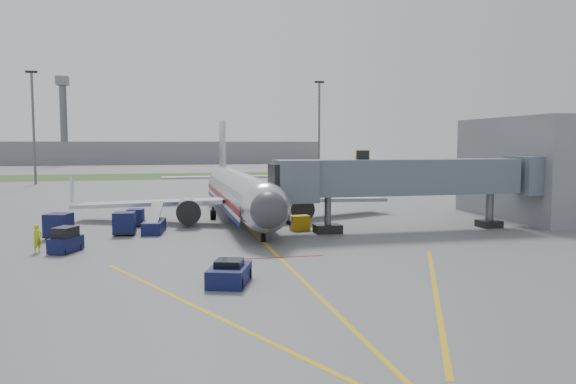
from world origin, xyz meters
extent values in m
plane|color=#565659|center=(0.00, 0.00, 0.00)|extent=(400.00, 400.00, 0.00)
cube|color=#2D4C1E|center=(0.00, 90.00, 0.01)|extent=(300.00, 25.00, 0.01)
cube|color=gold|center=(0.00, -2.00, 0.00)|extent=(0.25, 50.00, 0.01)
cube|color=maroon|center=(0.00, -4.00, 0.00)|extent=(6.00, 0.25, 0.01)
cube|color=gold|center=(-6.00, -14.00, 0.00)|extent=(9.52, 20.04, 0.01)
cube|color=gold|center=(6.00, -14.00, 0.00)|extent=(9.52, 20.04, 0.01)
cylinder|color=silver|center=(0.00, 15.00, 2.70)|extent=(3.80, 28.00, 3.80)
sphere|color=silver|center=(0.00, 1.00, 2.70)|extent=(3.80, 3.80, 3.80)
sphere|color=#38383D|center=(0.00, -0.30, 2.70)|extent=(2.74, 2.74, 2.74)
cube|color=black|center=(0.00, 0.60, 3.25)|extent=(2.20, 1.20, 0.55)
cone|color=silver|center=(0.00, 31.50, 2.70)|extent=(3.80, 5.00, 3.80)
cube|color=#B7BAC1|center=(0.00, 31.00, 6.70)|extent=(0.35, 4.20, 7.00)
cube|color=#B7BAC1|center=(-8.50, 15.00, 1.80)|extent=(15.10, 8.59, 1.13)
cube|color=#B7BAC1|center=(8.50, 15.00, 1.80)|extent=(15.10, 8.59, 1.13)
cylinder|color=silver|center=(-5.20, 12.00, 1.35)|extent=(2.10, 3.60, 2.10)
cylinder|color=silver|center=(5.20, 12.00, 1.35)|extent=(2.10, 3.60, 2.10)
cube|color=maroon|center=(1.92, 15.00, 2.35)|extent=(0.05, 28.00, 0.45)
cube|color=#0E115E|center=(1.92, 15.00, 1.45)|extent=(0.05, 28.00, 0.35)
cylinder|color=black|center=(0.00, 2.00, 0.30)|extent=(0.28, 0.70, 0.70)
cylinder|color=black|center=(-2.60, 15.50, 0.45)|extent=(0.50, 1.00, 1.00)
cylinder|color=black|center=(2.60, 15.50, 0.45)|extent=(0.50, 1.00, 1.00)
cube|color=slate|center=(13.00, 5.00, 4.60)|extent=(20.00, 3.00, 3.00)
cube|color=slate|center=(3.20, 5.00, 4.40)|extent=(3.20, 3.60, 3.40)
cube|color=black|center=(2.00, 5.00, 4.40)|extent=(1.60, 3.00, 2.80)
cube|color=#E5A70D|center=(9.00, 5.00, 6.40)|extent=(1.20, 0.15, 1.00)
cylinder|color=#595B60|center=(6.00, 5.00, 1.55)|extent=(0.56, 0.56, 3.10)
cube|color=black|center=(6.00, 5.00, 0.35)|extent=(2.20, 1.60, 0.70)
cylinder|color=#595B60|center=(21.00, 5.00, 1.55)|extent=(0.70, 0.70, 3.10)
cube|color=black|center=(21.00, 5.00, 0.30)|extent=(1.80, 1.80, 0.60)
cube|color=slate|center=(25.00, 5.00, 4.60)|extent=(3.00, 4.00, 3.40)
cube|color=slate|center=(30.00, 10.00, 5.00)|extent=(10.00, 16.00, 10.00)
cylinder|color=#595B60|center=(-30.00, 70.00, 10.00)|extent=(0.44, 0.44, 20.00)
cube|color=black|center=(-30.00, 70.00, 20.20)|extent=(2.00, 0.40, 0.40)
cylinder|color=#595B60|center=(25.00, 75.00, 10.00)|extent=(0.44, 0.44, 20.00)
cube|color=black|center=(25.00, 75.00, 20.20)|extent=(2.00, 0.40, 0.40)
cube|color=slate|center=(-10.00, 170.00, 4.00)|extent=(120.00, 14.00, 8.00)
cylinder|color=#595B60|center=(-40.00, 165.00, 14.00)|extent=(2.40, 2.40, 28.00)
cube|color=slate|center=(-40.00, 165.00, 28.50)|extent=(4.00, 4.00, 3.00)
cube|color=#0C0F38|center=(-4.00, -10.17, 0.48)|extent=(2.82, 3.59, 0.96)
cube|color=black|center=(-4.00, -10.17, 1.09)|extent=(1.77, 1.77, 0.44)
cylinder|color=black|center=(-5.10, -11.00, 0.35)|extent=(0.40, 0.72, 0.70)
cylinder|color=black|center=(-3.62, -11.50, 0.35)|extent=(0.40, 0.72, 0.70)
cylinder|color=black|center=(-4.38, -8.85, 0.35)|extent=(0.40, 0.72, 0.70)
cylinder|color=black|center=(-2.90, -9.35, 0.35)|extent=(0.40, 0.72, 0.70)
cube|color=#0C0F38|center=(-13.96, 1.01, 0.55)|extent=(2.22, 2.81, 1.00)
cube|color=black|center=(-13.96, 1.01, 1.40)|extent=(1.75, 1.95, 0.70)
cylinder|color=black|center=(-14.79, 0.40, 0.25)|extent=(0.41, 0.55, 0.50)
cylinder|color=black|center=(-13.88, -0.01, 0.25)|extent=(0.41, 0.55, 0.50)
cylinder|color=black|center=(-14.05, 2.04, 0.25)|extent=(0.41, 0.55, 0.50)
cylinder|color=black|center=(-13.14, 1.63, 0.25)|extent=(0.41, 0.55, 0.50)
cube|color=#0C0F38|center=(-15.44, 7.08, 1.08)|extent=(2.22, 2.22, 1.76)
cube|color=black|center=(-15.44, 7.08, 0.20)|extent=(2.29, 2.29, 0.14)
cylinder|color=black|center=(-16.29, 6.64, 0.16)|extent=(0.34, 0.38, 0.32)
cylinder|color=black|center=(-15.00, 6.22, 0.16)|extent=(0.34, 0.38, 0.32)
cylinder|color=black|center=(-15.88, 7.94, 0.16)|extent=(0.34, 0.38, 0.32)
cylinder|color=black|center=(-14.58, 7.52, 0.16)|extent=(0.34, 0.38, 0.32)
cube|color=#0C0F38|center=(-10.49, 7.64, 1.03)|extent=(1.81, 1.81, 1.68)
cube|color=black|center=(-10.49, 7.64, 0.19)|extent=(1.86, 1.86, 0.13)
cylinder|color=black|center=(-11.19, 7.05, 0.15)|extent=(0.26, 0.32, 0.30)
cylinder|color=black|center=(-9.89, 6.94, 0.15)|extent=(0.26, 0.32, 0.30)
cylinder|color=black|center=(-11.08, 8.34, 0.15)|extent=(0.26, 0.32, 0.30)
cylinder|color=black|center=(-9.79, 8.23, 0.15)|extent=(0.26, 0.32, 0.30)
cube|color=#0C0F38|center=(-9.83, 12.44, 0.86)|extent=(1.57, 1.57, 1.40)
cube|color=black|center=(-9.83, 12.44, 0.16)|extent=(1.62, 1.62, 0.11)
cylinder|color=black|center=(-10.44, 11.97, 0.13)|extent=(0.23, 0.28, 0.25)
cylinder|color=black|center=(-9.36, 11.83, 0.13)|extent=(0.23, 0.28, 0.25)
cylinder|color=black|center=(-10.30, 13.04, 0.13)|extent=(0.23, 0.28, 0.25)
cylinder|color=black|center=(-9.22, 12.90, 0.13)|extent=(0.23, 0.28, 0.25)
cube|color=#0C0F38|center=(-8.15, 8.45, 0.50)|extent=(2.04, 4.18, 1.00)
cube|color=black|center=(-8.08, 9.00, 1.56)|extent=(1.55, 4.59, 1.58)
cylinder|color=black|center=(-8.88, 7.08, 0.31)|extent=(0.32, 0.65, 0.62)
cylinder|color=black|center=(-7.78, 6.94, 0.31)|extent=(0.32, 0.65, 0.62)
cylinder|color=black|center=(-8.53, 9.96, 0.31)|extent=(0.32, 0.65, 0.62)
cylinder|color=black|center=(-7.42, 9.82, 0.31)|extent=(0.32, 0.65, 0.62)
cube|color=#E5A70D|center=(4.12, 7.11, 0.62)|extent=(1.66, 1.20, 1.25)
cylinder|color=black|center=(3.60, 7.05, 0.16)|extent=(0.24, 0.33, 0.31)
cylinder|color=black|center=(4.63, 7.16, 0.16)|extent=(0.24, 0.33, 0.31)
imported|color=#CAEC1B|center=(-15.78, 1.10, 0.99)|extent=(0.80, 0.86, 1.98)
camera|label=1|loc=(-7.35, -39.49, 7.48)|focal=35.00mm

